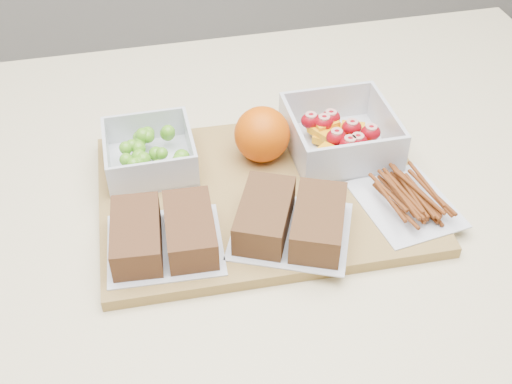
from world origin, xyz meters
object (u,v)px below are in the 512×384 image
cutting_board (262,193)px  grape_container (151,152)px  pretzel_bag (407,196)px  fruit_container (340,136)px  orange (262,134)px  sandwich_bag_left (163,233)px  sandwich_bag_center (291,219)px

cutting_board → grape_container: bearing=150.5°
grape_container → pretzel_bag: bearing=-26.5°
fruit_container → orange: (-0.11, 0.01, 0.02)m
cutting_board → grape_container: size_ratio=3.62×
fruit_container → sandwich_bag_left: 0.29m
grape_container → fruit_container: size_ratio=0.83×
sandwich_bag_left → pretzel_bag: size_ratio=0.98×
fruit_container → pretzel_bag: 0.14m
grape_container → sandwich_bag_center: bearing=-47.9°
sandwich_bag_center → pretzel_bag: 0.16m
orange → sandwich_bag_left: (-0.15, -0.14, -0.02)m
grape_container → sandwich_bag_center: (0.15, -0.17, 0.00)m
sandwich_bag_center → sandwich_bag_left: bearing=175.6°
sandwich_bag_left → sandwich_bag_center: size_ratio=0.80×
pretzel_bag → sandwich_bag_center: bearing=-174.9°
sandwich_bag_left → sandwich_bag_center: 0.15m
fruit_container → sandwich_bag_center: fruit_container is taller
cutting_board → sandwich_bag_left: sandwich_bag_left is taller
sandwich_bag_left → sandwich_bag_center: sandwich_bag_center is taller
cutting_board → pretzel_bag: pretzel_bag is taller
fruit_container → orange: orange is taller
orange → sandwich_bag_center: size_ratio=0.43×
sandwich_bag_center → orange: bearing=90.2°
sandwich_bag_center → pretzel_bag: bearing=5.1°
fruit_container → cutting_board: bearing=-154.6°
fruit_container → orange: size_ratio=1.84×
orange → grape_container: bearing=173.9°
grape_container → cutting_board: bearing=-31.3°
pretzel_bag → sandwich_bag_left: bearing=-179.6°
cutting_board → orange: bearing=79.1°
grape_container → orange: 0.15m
orange → sandwich_bag_left: size_ratio=0.53×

